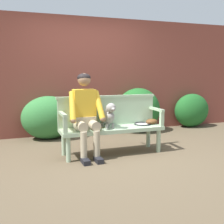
# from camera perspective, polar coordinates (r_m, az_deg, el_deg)

# --- Properties ---
(ground_plane) EXTENTS (40.00, 40.00, 0.00)m
(ground_plane) POSITION_cam_1_polar(r_m,az_deg,el_deg) (4.67, 0.00, -8.40)
(ground_plane) COLOR brown
(brick_garden_fence) EXTENTS (8.00, 0.30, 2.47)m
(brick_garden_fence) POSITION_cam_1_polar(r_m,az_deg,el_deg) (6.19, -5.80, 7.27)
(brick_garden_fence) COLOR brown
(brick_garden_fence) RESTS_ON ground
(hedge_bush_far_right) EXTENTS (0.89, 0.54, 0.80)m
(hedge_bush_far_right) POSITION_cam_1_polar(r_m,az_deg,el_deg) (7.05, 15.84, 0.32)
(hedge_bush_far_right) COLOR #1E5B23
(hedge_bush_far_right) RESTS_ON ground
(hedge_bush_mid_right) EXTENTS (1.00, 0.83, 0.97)m
(hedge_bush_mid_right) POSITION_cam_1_polar(r_m,az_deg,el_deg) (6.28, 5.32, 0.43)
(hedge_bush_mid_right) COLOR #1E5B23
(hedge_bush_mid_right) RESTS_ON ground
(hedge_bush_mid_left) EXTENTS (0.84, 0.68, 0.64)m
(hedge_bush_mid_left) POSITION_cam_1_polar(r_m,az_deg,el_deg) (5.78, -13.26, -2.11)
(hedge_bush_mid_left) COLOR #337538
(hedge_bush_mid_left) RESTS_ON ground
(hedge_bush_far_left) EXTENTS (1.06, 0.74, 0.85)m
(hedge_bush_far_left) POSITION_cam_1_polar(r_m,az_deg,el_deg) (5.73, -12.76, -1.09)
(hedge_bush_far_left) COLOR #337538
(hedge_bush_far_left) RESTS_ON ground
(garden_bench) EXTENTS (1.68, 0.49, 0.44)m
(garden_bench) POSITION_cam_1_polar(r_m,az_deg,el_deg) (4.57, 0.00, -3.83)
(garden_bench) COLOR #9EB793
(garden_bench) RESTS_ON ground
(bench_backrest) EXTENTS (1.72, 0.06, 0.50)m
(bench_backrest) POSITION_cam_1_polar(r_m,az_deg,el_deg) (4.72, -0.89, 0.40)
(bench_backrest) COLOR #9EB793
(bench_backrest) RESTS_ON garden_bench
(bench_armrest_left_end) EXTENTS (0.06, 0.49, 0.28)m
(bench_armrest_left_end) POSITION_cam_1_polar(r_m,az_deg,el_deg) (4.24, -9.78, -1.36)
(bench_armrest_left_end) COLOR #9EB793
(bench_armrest_left_end) RESTS_ON garden_bench
(bench_armrest_right_end) EXTENTS (0.06, 0.49, 0.28)m
(bench_armrest_right_end) POSITION_cam_1_polar(r_m,az_deg,el_deg) (4.78, 9.38, -0.25)
(bench_armrest_right_end) COLOR #9EB793
(bench_armrest_right_end) RESTS_ON garden_bench
(person_seated) EXTENTS (0.56, 0.64, 1.31)m
(person_seated) POSITION_cam_1_polar(r_m,az_deg,el_deg) (4.37, -5.39, 0.01)
(person_seated) COLOR black
(person_seated) RESTS_ON ground
(dog_on_bench) EXTENTS (0.23, 0.41, 0.41)m
(dog_on_bench) POSITION_cam_1_polar(r_m,az_deg,el_deg) (4.48, -0.73, -0.65)
(dog_on_bench) COLOR gray
(dog_on_bench) RESTS_ON garden_bench
(tennis_racket) EXTENTS (0.35, 0.58, 0.03)m
(tennis_racket) POSITION_cam_1_polar(r_m,az_deg,el_deg) (4.85, 6.01, -2.36)
(tennis_racket) COLOR black
(tennis_racket) RESTS_ON garden_bench
(baseball_glove) EXTENTS (0.26, 0.23, 0.09)m
(baseball_glove) POSITION_cam_1_polar(r_m,az_deg,el_deg) (4.88, 8.03, -1.90)
(baseball_glove) COLOR brown
(baseball_glove) RESTS_ON garden_bench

